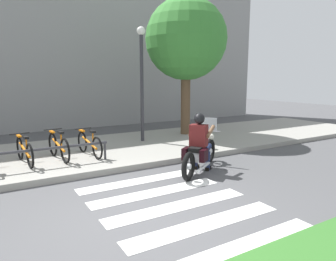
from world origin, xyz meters
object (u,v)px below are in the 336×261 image
Objects in this scene: bicycle_5 at (89,144)px; tree_near_rack at (186,40)px; bicycle_3 at (24,151)px; bike_rack at (7,154)px; street_lamp at (142,74)px; motorcycle at (201,152)px; rider at (200,138)px; bicycle_4 at (59,146)px.

tree_near_rack is at bearing 20.17° from bicycle_5.
bike_rack is (-0.41, -0.55, 0.08)m from bicycle_3.
bicycle_5 is at bearing -152.22° from street_lamp.
bicycle_5 reaches higher than bike_rack.
motorcycle is 1.21× the size of bicycle_5.
bicycle_3 is 1.63m from bicycle_5.
rider is 4.44m from bike_rack.
tree_near_rack is (2.19, 3.88, 2.85)m from rider.
street_lamp is (2.99, 1.15, 1.91)m from bicycle_4.
bicycle_3 is at bearing 148.36° from motorcycle.
motorcycle is 3.70m from bicycle_4.
rider is 4.35m from bicycle_3.
motorcycle is 5.45m from tree_near_rack.
bicycle_3 is at bearing 179.99° from bicycle_5.
street_lamp reaches higher than bicycle_4.
tree_near_rack reaches higher than rider.
bike_rack is 0.89× the size of tree_near_rack.
bicycle_5 is at bearing 132.38° from motorcycle.
rider is 3.83m from street_lamp.
motorcycle is at bearing -22.84° from bike_rack.
motorcycle is at bearing -47.62° from bicycle_5.
bike_rack is (-2.04, -0.55, 0.08)m from bicycle_5.
bike_rack is at bearing -126.24° from bicycle_3.
bicycle_4 is at bearing 141.74° from motorcycle.
motorcycle is 0.50× the size of street_lamp.
bicycle_3 and bicycle_5 have the same top height.
bicycle_3 is 4.42m from street_lamp.
bicycle_4 is at bearing -179.93° from bicycle_5.
street_lamp is (3.81, 1.15, 1.92)m from bicycle_3.
tree_near_rack reaches higher than motorcycle.
bicycle_4 is 6.15m from tree_near_rack.
street_lamp is (0.15, 3.48, 1.58)m from rider.
bicycle_5 is at bearing 15.24° from bike_rack.
bicycle_3 is (-3.66, 2.34, -0.34)m from rider.
bike_rack is at bearing -158.00° from street_lamp.
bicycle_4 is 0.31× the size of tree_near_rack.
bike_rack is at bearing -161.40° from tree_near_rack.
bicycle_3 is 6.84m from tree_near_rack.
street_lamp reaches higher than bicycle_5.
motorcycle is at bearing 32.17° from rider.
street_lamp is at bearing 87.50° from rider.
bicycle_5 is at bearing 130.98° from rider.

